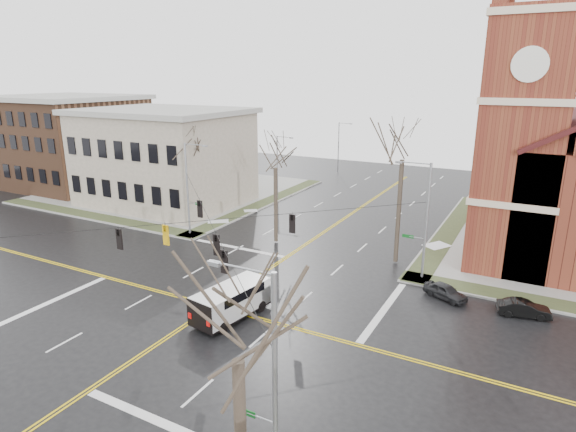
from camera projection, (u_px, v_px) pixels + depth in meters
The scene contains 19 objects.
ground at pixel (214, 306), 33.10m from camera, with size 120.00×120.00×0.00m, color black.
sidewalks at pixel (214, 305), 33.08m from camera, with size 80.00×80.00×0.17m.
road_markings at pixel (214, 306), 33.10m from camera, with size 100.00×100.00×0.01m.
civic_building_a at pixel (165, 159), 58.46m from camera, with size 18.00×14.00×11.00m, color gray.
civic_building_b at pixel (68, 142), 69.11m from camera, with size 18.00×16.00×12.00m, color brown.
signal_pole_ne at pixel (424, 218), 36.27m from camera, with size 2.75×0.22×9.00m.
signal_pole_nw at pixel (189, 186), 46.58m from camera, with size 2.75×0.22×9.00m.
signal_pole_se at pixel (271, 382), 16.84m from camera, with size 2.75×0.22×9.00m.
span_wires at pixel (210, 220), 31.36m from camera, with size 23.02×23.02×0.03m.
traffic_signals at pixel (204, 234), 31.00m from camera, with size 8.21×8.26×1.30m.
streetlight_north_a at pixel (278, 165), 60.35m from camera, with size 2.30×0.20×8.00m.
streetlight_north_b at pixel (339, 145), 77.24m from camera, with size 2.30×0.20×8.00m.
cargo_van at pixel (234, 298), 31.42m from camera, with size 3.05×5.89×2.14m.
parked_car_a at pixel (445, 291), 34.11m from camera, with size 1.28×3.19×1.09m, color black.
parked_car_b at pixel (524, 309), 31.60m from camera, with size 1.16×3.32×1.09m, color black.
tree_nw_far at pixel (187, 153), 49.02m from camera, with size 4.00×4.00×10.53m.
tree_nw_near at pixel (275, 163), 43.60m from camera, with size 4.00×4.00×10.55m.
tree_ne at pixel (403, 153), 38.12m from camera, with size 4.00×4.00×13.00m.
tree_se at pixel (238, 344), 12.94m from camera, with size 4.00×4.00×11.50m.
Camera 1 is at (18.75, -23.99, 15.28)m, focal length 30.00 mm.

